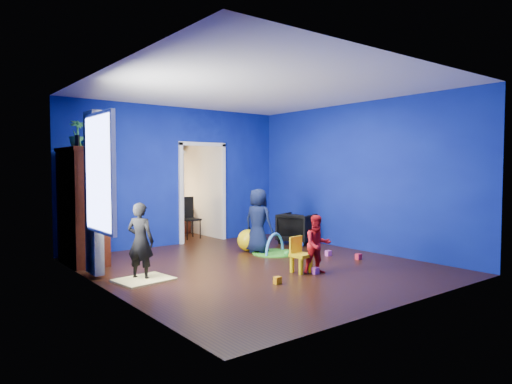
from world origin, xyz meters
TOP-DOWN VIEW (x-y plane):
  - floor at (0.00, 0.00)m, footprint 5.00×5.50m
  - ceiling at (0.00, 0.00)m, footprint 5.00×5.50m
  - wall_back at (0.00, 2.75)m, footprint 5.00×0.02m
  - wall_front at (0.00, -2.75)m, footprint 5.00×0.02m
  - wall_left at (-2.50, 0.00)m, footprint 0.02×5.50m
  - wall_right at (2.50, 0.00)m, footprint 0.02×5.50m
  - alcove at (0.60, 3.62)m, footprint 1.00×1.75m
  - armchair at (2.10, 1.30)m, footprint 0.92×0.91m
  - child_black at (-1.90, 0.32)m, footprint 0.46×0.49m
  - child_navy at (0.74, 0.93)m, footprint 0.55×0.69m
  - toddler_red at (0.40, -0.97)m, footprint 0.53×0.48m
  - vase at (-2.20, 1.69)m, footprint 0.24×0.24m
  - potted_plant at (-2.20, 2.21)m, footprint 0.30×0.30m
  - tv_armoire at (-2.20, 1.99)m, footprint 0.58×1.14m
  - crt_tv at (-2.16, 1.99)m, footprint 0.46×0.70m
  - yellow_blanket at (-1.90, 0.22)m, footprint 0.82×0.70m
  - hopper_ball at (0.69, 1.18)m, footprint 0.43×0.43m
  - kid_chair at (0.25, -0.77)m, footprint 0.31×0.31m
  - play_mat at (0.93, 0.66)m, footprint 0.85×0.85m
  - toy_arch at (0.93, 0.66)m, footprint 0.72×0.36m
  - window_left at (-2.48, 0.35)m, footprint 0.03×0.95m
  - curtain at (-2.37, 0.90)m, footprint 0.14×0.42m
  - doorway at (0.60, 2.75)m, footprint 1.16×0.10m
  - study_desk at (0.60, 4.26)m, footprint 0.88×0.44m
  - desk_monitor at (0.60, 4.38)m, footprint 0.40×0.05m
  - desk_lamp at (0.32, 4.32)m, footprint 0.14×0.14m
  - folding_chair at (0.60, 3.30)m, footprint 0.40×0.40m
  - book_shelf at (0.60, 4.37)m, footprint 0.88×0.24m
  - toy_0 at (1.75, -0.66)m, footprint 0.10×0.08m
  - toy_1 at (1.83, 0.90)m, footprint 0.11×0.11m
  - toy_2 at (-0.49, -1.08)m, footprint 0.10×0.08m
  - toy_3 at (0.91, 0.31)m, footprint 0.11×0.11m
  - toy_4 at (1.57, -0.10)m, footprint 0.10×0.08m
  - toy_5 at (0.35, -0.98)m, footprint 0.10×0.08m

SIDE VIEW (x-z plane):
  - floor at x=0.00m, z-range -0.01..0.01m
  - play_mat at x=0.93m, z-range 0.00..0.02m
  - yellow_blanket at x=-1.90m, z-range 0.00..0.03m
  - toy_arch at x=0.93m, z-range -0.36..0.40m
  - toy_0 at x=1.75m, z-range 0.00..0.10m
  - toy_2 at x=-0.49m, z-range 0.00..0.10m
  - toy_4 at x=1.57m, z-range 0.00..0.10m
  - toy_5 at x=0.35m, z-range 0.00..0.10m
  - toy_1 at x=1.83m, z-range 0.00..0.11m
  - toy_3 at x=0.91m, z-range 0.00..0.11m
  - hopper_ball at x=0.69m, z-range 0.00..0.43m
  - kid_chair at x=0.25m, z-range 0.00..0.50m
  - armchair at x=2.10m, z-range 0.00..0.65m
  - study_desk at x=0.60m, z-range 0.00..0.75m
  - toddler_red at x=0.40m, z-range 0.00..0.90m
  - folding_chair at x=0.60m, z-range 0.00..0.92m
  - child_black at x=-1.90m, z-range 0.00..1.12m
  - child_navy at x=0.74m, z-range 0.00..1.23m
  - desk_lamp at x=0.32m, z-range 0.86..1.00m
  - desk_monitor at x=0.60m, z-range 0.79..1.11m
  - tv_armoire at x=-2.20m, z-range 0.00..1.96m
  - crt_tv at x=-2.16m, z-range 0.75..1.29m
  - doorway at x=0.60m, z-range 0.00..2.10m
  - alcove at x=0.60m, z-range 0.00..2.50m
  - curtain at x=-2.37m, z-range 0.05..2.45m
  - wall_back at x=0.00m, z-range 0.00..2.90m
  - wall_front at x=0.00m, z-range 0.00..2.90m
  - wall_left at x=-2.50m, z-range 0.00..2.90m
  - wall_right at x=2.50m, z-range 0.00..2.90m
  - window_left at x=-2.48m, z-range 0.77..2.33m
  - book_shelf at x=0.60m, z-range 2.00..2.04m
  - vase at x=-2.20m, z-range 1.96..2.15m
  - potted_plant at x=-2.20m, z-range 1.96..2.44m
  - ceiling at x=0.00m, z-range 2.90..2.90m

